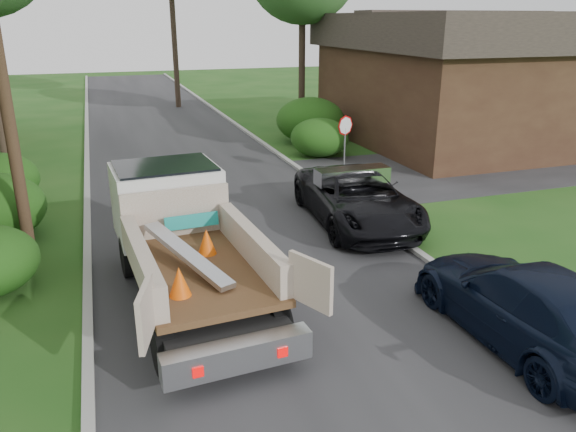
{
  "coord_description": "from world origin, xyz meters",
  "views": [
    {
      "loc": [
        -3.48,
        -9.92,
        5.84
      ],
      "look_at": [
        0.76,
        2.54,
        1.2
      ],
      "focal_mm": 35.0,
      "sensor_mm": 36.0,
      "label": 1
    }
  ],
  "objects_px": {
    "flatbed_truck": "(179,228)",
    "black_pickup": "(357,198)",
    "house_right": "(450,77)",
    "navy_suv": "(528,304)",
    "stop_sign": "(345,134)"
  },
  "relations": [
    {
      "from": "stop_sign",
      "to": "navy_suv",
      "type": "distance_m",
      "value": 11.63
    },
    {
      "from": "stop_sign",
      "to": "house_right",
      "type": "distance_m",
      "value": 9.37
    },
    {
      "from": "flatbed_truck",
      "to": "black_pickup",
      "type": "relative_size",
      "value": 1.22
    },
    {
      "from": "flatbed_truck",
      "to": "navy_suv",
      "type": "bearing_deg",
      "value": -42.17
    },
    {
      "from": "stop_sign",
      "to": "navy_suv",
      "type": "relative_size",
      "value": 0.46
    },
    {
      "from": "house_right",
      "to": "navy_suv",
      "type": "xyz_separation_m",
      "value": [
        -9.2,
        -16.5,
        -2.38
      ]
    },
    {
      "from": "stop_sign",
      "to": "navy_suv",
      "type": "height_order",
      "value": "stop_sign"
    },
    {
      "from": "house_right",
      "to": "navy_suv",
      "type": "bearing_deg",
      "value": -119.14
    },
    {
      "from": "black_pickup",
      "to": "navy_suv",
      "type": "height_order",
      "value": "black_pickup"
    },
    {
      "from": "house_right",
      "to": "flatbed_truck",
      "type": "distance_m",
      "value": 19.26
    },
    {
      "from": "navy_suv",
      "to": "stop_sign",
      "type": "bearing_deg",
      "value": -96.68
    },
    {
      "from": "navy_suv",
      "to": "black_pickup",
      "type": "bearing_deg",
      "value": -88.11
    },
    {
      "from": "flatbed_truck",
      "to": "stop_sign",
      "type": "bearing_deg",
      "value": 39.89
    },
    {
      "from": "house_right",
      "to": "black_pickup",
      "type": "relative_size",
      "value": 2.27
    },
    {
      "from": "stop_sign",
      "to": "black_pickup",
      "type": "relative_size",
      "value": 0.43
    }
  ]
}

